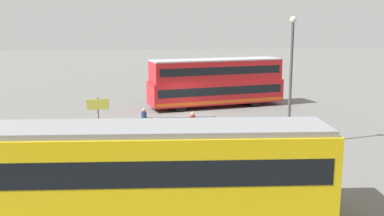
% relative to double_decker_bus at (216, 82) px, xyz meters
% --- Properties ---
extents(ground_plane, '(160.00, 160.00, 0.00)m').
position_rel_double_decker_bus_xyz_m(ground_plane, '(2.61, 3.74, -1.97)').
color(ground_plane, slate).
extents(double_decker_bus, '(11.16, 4.53, 3.85)m').
position_rel_double_decker_bus_xyz_m(double_decker_bus, '(0.00, 0.00, 0.00)').
color(double_decker_bus, red).
rests_on(double_decker_bus, ground).
extents(tram_yellow, '(14.68, 3.98, 3.26)m').
position_rel_double_decker_bus_xyz_m(tram_yellow, '(7.26, 19.86, -0.27)').
color(tram_yellow, yellow).
rests_on(tram_yellow, ground).
extents(pedestrian_near_railing, '(0.38, 0.38, 1.67)m').
position_rel_double_decker_bus_xyz_m(pedestrian_near_railing, '(6.12, 8.54, -1.01)').
color(pedestrian_near_railing, '#33384C').
rests_on(pedestrian_near_railing, ground).
extents(pedestrian_crossing, '(0.45, 0.45, 1.80)m').
position_rel_double_decker_bus_xyz_m(pedestrian_crossing, '(3.48, 10.73, -0.92)').
color(pedestrian_crossing, '#4C3F2D').
rests_on(pedestrian_crossing, ground).
extents(pedestrian_railing, '(6.88, 0.27, 1.08)m').
position_rel_double_decker_bus_xyz_m(pedestrian_railing, '(5.15, 8.52, -1.24)').
color(pedestrian_railing, gray).
rests_on(pedestrian_railing, ground).
extents(info_sign, '(1.27, 0.14, 2.50)m').
position_rel_double_decker_bus_xyz_m(info_sign, '(8.77, 9.18, -0.21)').
color(info_sign, slate).
rests_on(info_sign, ground).
extents(street_lamp, '(0.36, 0.36, 7.05)m').
position_rel_double_decker_bus_xyz_m(street_lamp, '(-1.69, 11.99, 2.14)').
color(street_lamp, '#4C4C51').
rests_on(street_lamp, ground).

